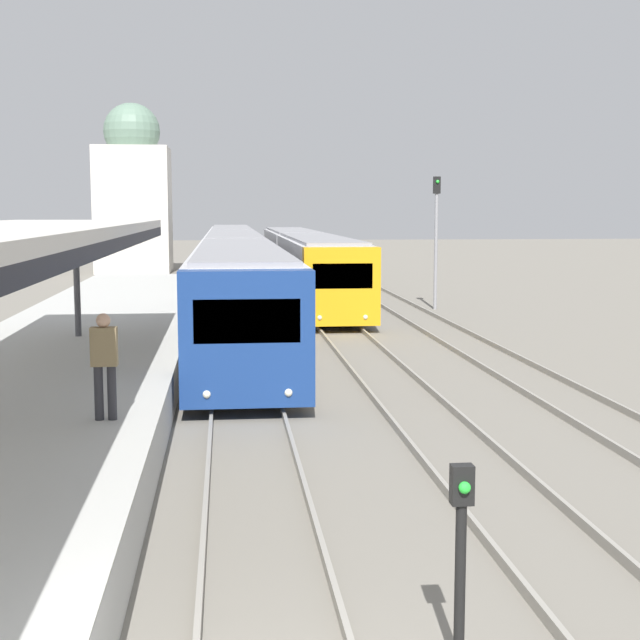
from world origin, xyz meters
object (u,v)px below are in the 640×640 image
Objects in this scene: train_far at (303,260)px; signal_post_near at (461,543)px; signal_mast_far at (436,227)px; train_near at (234,262)px; person_on_platform at (104,360)px.

train_far is 37.13m from signal_post_near.
signal_post_near is at bearing -102.97° from signal_mast_far.
train_near is 1.63× the size of train_far.
train_near is 4.33m from train_far.
person_on_platform is 0.05× the size of train_far.
train_near is (2.28, 28.19, -0.13)m from person_on_platform.
signal_post_near is at bearing -92.80° from train_far.
signal_mast_far reaches higher than train_far.
person_on_platform is 28.28m from train_near.
signal_post_near is 29.80m from signal_mast_far.
train_far is at bearing 120.85° from signal_mast_far.
train_near is at bearing -143.41° from train_far.
train_far is 16.17× the size of signal_post_near.
train_far is 5.52× the size of signal_mast_far.
signal_mast_far is (10.61, 22.65, 1.59)m from person_on_platform.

